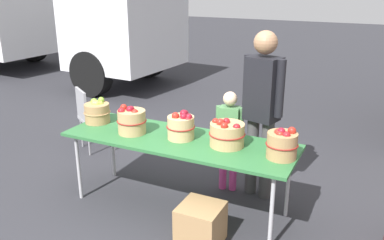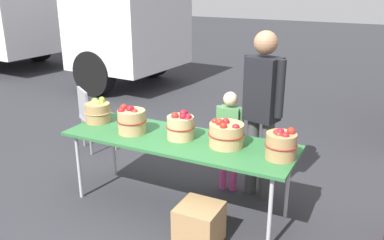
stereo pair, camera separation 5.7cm
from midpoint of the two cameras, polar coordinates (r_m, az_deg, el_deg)
name	(u,v)px [view 2 (the right image)]	position (r m, az deg, el deg)	size (l,w,h in m)	color
ground_plane	(179,206)	(4.34, -1.42, -11.84)	(40.00, 40.00, 0.00)	#2D2D33
market_table	(178,142)	(4.02, -1.50, -3.14)	(2.30, 0.76, 0.75)	#2D6B38
apple_basket_green_0	(98,111)	(4.55, -12.59, 1.18)	(0.29, 0.29, 0.26)	#A87F51
apple_basket_red_0	(131,120)	(4.16, -8.00, -0.07)	(0.30, 0.30, 0.29)	tan
apple_basket_red_1	(181,126)	(3.97, -1.16, -0.87)	(0.28, 0.28, 0.28)	tan
apple_basket_red_2	(226,134)	(3.81, 5.21, -1.97)	(0.34, 0.34, 0.27)	tan
apple_basket_red_3	(281,145)	(3.62, 12.70, -3.36)	(0.28, 0.28, 0.28)	#A87F51
vendor_adult	(262,103)	(4.21, 10.11, 2.30)	(0.45, 0.31, 1.76)	#3F3F3F
child_customer	(229,134)	(4.40, 5.57, -1.91)	(0.29, 0.18, 1.12)	#CC3F8C
box_truck	(15,10)	(11.44, -23.24, 13.90)	(7.83, 2.69, 2.75)	white
folding_chair	(92,114)	(5.66, -13.39, 0.84)	(0.56, 0.56, 0.86)	#99999E
produce_crate	(199,224)	(3.72, 1.47, -14.28)	(0.37, 0.37, 0.37)	#A87F51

